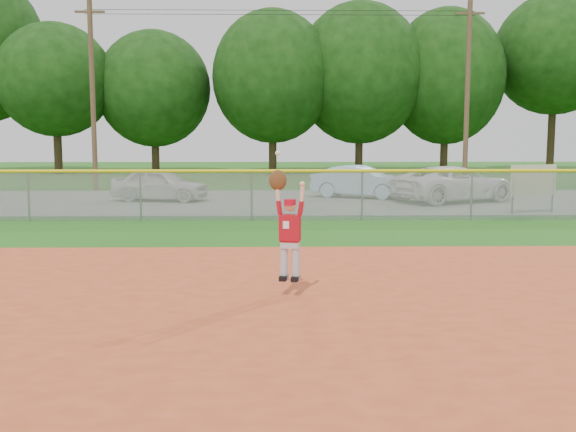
% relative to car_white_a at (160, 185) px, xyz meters
% --- Properties ---
extents(ground, '(120.00, 120.00, 0.00)m').
position_rel_car_white_a_xyz_m(ground, '(3.81, -15.98, -0.67)').
color(ground, '#1E5713').
rests_on(ground, ground).
extents(clay_infield, '(24.00, 16.00, 0.04)m').
position_rel_car_white_a_xyz_m(clay_infield, '(3.81, -18.98, -0.65)').
color(clay_infield, '#B54120').
rests_on(clay_infield, ground).
extents(parking_strip, '(44.00, 10.00, 0.03)m').
position_rel_car_white_a_xyz_m(parking_strip, '(3.81, 0.02, -0.65)').
color(parking_strip, '#65635F').
rests_on(parking_strip, ground).
extents(car_white_a, '(3.96, 2.18, 1.28)m').
position_rel_car_white_a_xyz_m(car_white_a, '(0.00, 0.00, 0.00)').
color(car_white_a, silver).
rests_on(car_white_a, parking_strip).
extents(car_blue, '(4.24, 3.08, 1.33)m').
position_rel_car_white_a_xyz_m(car_blue, '(8.06, 1.23, 0.03)').
color(car_blue, '#98C3E3').
rests_on(car_blue, parking_strip).
extents(car_white_b, '(5.49, 4.28, 1.39)m').
position_rel_car_white_a_xyz_m(car_white_b, '(11.48, -0.50, 0.05)').
color(car_white_b, white).
rests_on(car_white_b, parking_strip).
extents(sponsor_sign, '(1.73, 0.66, 1.62)m').
position_rel_car_white_a_xyz_m(sponsor_sign, '(12.95, -4.49, 0.40)').
color(sponsor_sign, gray).
rests_on(sponsor_sign, ground).
extents(outfield_fence, '(40.06, 0.10, 1.55)m').
position_rel_car_white_a_xyz_m(outfield_fence, '(3.81, -5.98, 0.21)').
color(outfield_fence, gray).
rests_on(outfield_fence, ground).
extents(power_lines, '(19.40, 0.24, 9.00)m').
position_rel_car_white_a_xyz_m(power_lines, '(4.81, 6.02, 4.01)').
color(power_lines, '#4C3823').
rests_on(power_lines, ground).
extents(tree_line, '(62.37, 13.00, 14.43)m').
position_rel_car_white_a_xyz_m(tree_line, '(4.77, 21.92, 6.86)').
color(tree_line, '#422D1C').
rests_on(tree_line, ground).
extents(ballplayer, '(0.57, 0.31, 2.00)m').
position_rel_car_white_a_xyz_m(ballplayer, '(4.72, -15.46, 0.45)').
color(ballplayer, silver).
rests_on(ballplayer, ground).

